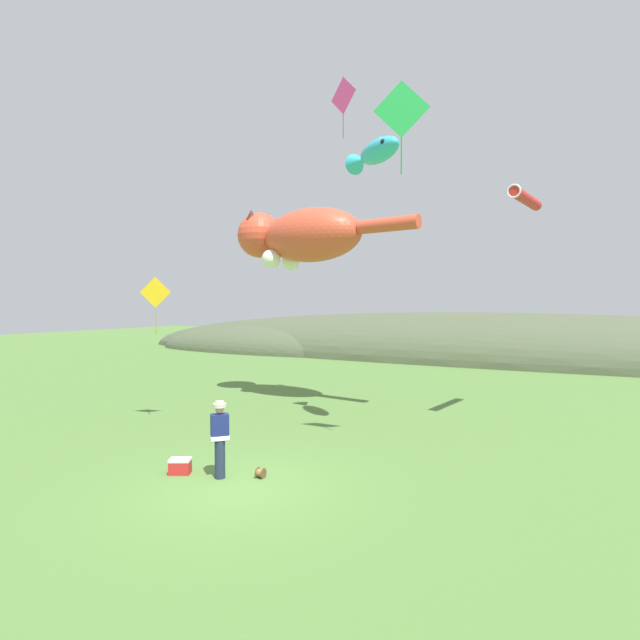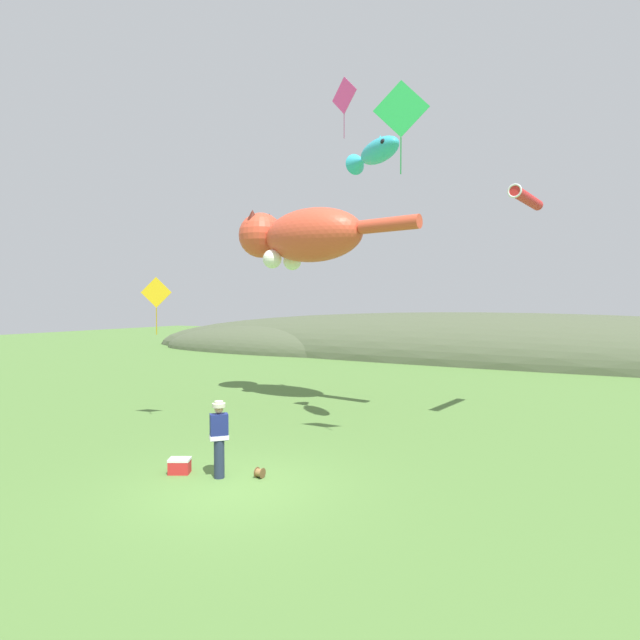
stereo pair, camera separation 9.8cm
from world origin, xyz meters
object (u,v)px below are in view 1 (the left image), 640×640
Objects in this scene: picnic_cooler at (180,466)px; kite_fish_windsock at (374,153)px; kite_tube_streamer at (526,199)px; kite_diamond_pink at (343,96)px; kite_diamond_green at (402,110)px; festival_attendant at (220,437)px; kite_giant_cat at (300,237)px; kite_diamond_gold at (155,293)px; kite_spool at (261,473)px.

picnic_cooler is 10.26m from kite_fish_windsock.
kite_tube_streamer reaches higher than picnic_cooler.
kite_diamond_green is at bearing -52.41° from kite_diamond_pink.
kite_giant_cat is (-2.87, 8.60, 5.77)m from festival_attendant.
kite_diamond_green is 7.34m from kite_diamond_pink.
kite_fish_windsock is (1.73, 5.13, 7.55)m from festival_attendant.
festival_attendant is 0.92× the size of kite_diamond_gold.
kite_spool is 9.36m from kite_diamond_green.
kite_spool is 11.13m from kite_giant_cat.
festival_attendant is at bearing -30.95° from kite_diamond_gold.
kite_spool is 14.17m from kite_diamond_pink.
kite_tube_streamer is 6.31m from kite_diamond_green.
kite_tube_streamer reaches higher than kite_diamond_gold.
kite_diamond_gold reaches higher than picnic_cooler.
kite_diamond_green reaches higher than kite_diamond_gold.
kite_diamond_green reaches higher than kite_spool.
kite_tube_streamer is 1.48× the size of kite_diamond_gold.
kite_diamond_pink reaches higher than festival_attendant.
kite_fish_windsock is at bearing 62.82° from picnic_cooler.
kite_diamond_green reaches higher than picnic_cooler.
festival_attendant is 13.68m from kite_diamond_pink.
kite_fish_windsock is 8.36m from kite_diamond_gold.
kite_giant_cat reaches higher than picnic_cooler.
kite_diamond_gold is at bearing -113.66° from kite_giant_cat.
kite_fish_windsock is 5.37m from kite_tube_streamer.
kite_spool is at bearing 27.89° from festival_attendant.
picnic_cooler is at bearing -160.58° from kite_spool.
kite_giant_cat is 3.47× the size of kite_fish_windsock.
kite_tube_streamer is 1.24× the size of kite_diamond_pink.
kite_giant_cat is at bearing -179.38° from kite_tube_streamer.
kite_diamond_green reaches higher than kite_fish_windsock.
kite_diamond_gold reaches higher than festival_attendant.
kite_spool is 9.65m from kite_fish_windsock.
kite_fish_windsock reaches higher than picnic_cooler.
kite_diamond_pink is (4.48, 5.11, 7.46)m from kite_diamond_gold.
festival_attendant is 0.21× the size of kite_giant_cat.
festival_attendant is 1.29m from picnic_cooler.
picnic_cooler is 14.40m from kite_diamond_pink.
kite_diamond_green is at bearing 42.04° from festival_attendant.
kite_diamond_gold is (-6.08, 2.72, 4.24)m from kite_spool.
kite_tube_streamer is at bearing 3.83° from kite_diamond_pink.
kite_diamond_gold is (-6.99, -1.97, -4.14)m from kite_fish_windsock.
kite_diamond_green is (6.17, -5.63, 2.05)m from kite_giant_cat.
kite_diamond_pink reaches higher than kite_spool.
kite_giant_cat is at bearing 142.95° from kite_fish_windsock.
kite_diamond_pink is at bearing 101.56° from kite_spool.
kite_tube_streamer is 1.24× the size of kite_diamond_green.
kite_diamond_pink is (-1.60, 7.83, 11.70)m from kite_spool.
kite_giant_cat is 3.63× the size of kite_diamond_green.
kite_diamond_pink is at bearing 128.61° from kite_fish_windsock.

